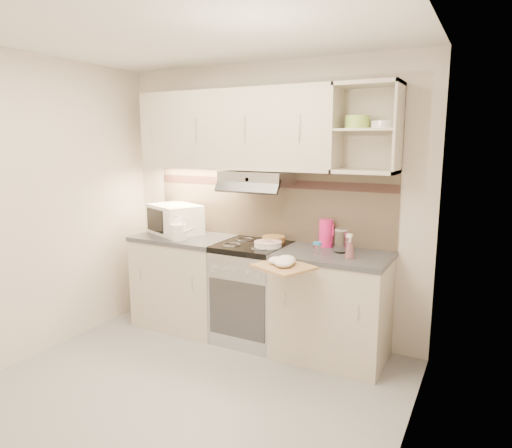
% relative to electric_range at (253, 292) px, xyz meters
% --- Properties ---
extents(ground, '(3.00, 3.00, 0.00)m').
position_rel_electric_range_xyz_m(ground, '(0.00, -1.10, -0.45)').
color(ground, '#969698').
rests_on(ground, ground).
extents(room_shell, '(3.04, 2.84, 2.52)m').
position_rel_electric_range_xyz_m(room_shell, '(0.00, -0.73, 1.18)').
color(room_shell, beige).
rests_on(room_shell, ground).
extents(base_cabinet_left, '(0.90, 0.60, 0.86)m').
position_rel_electric_range_xyz_m(base_cabinet_left, '(-0.75, 0.00, -0.02)').
color(base_cabinet_left, beige).
rests_on(base_cabinet_left, ground).
extents(worktop_left, '(0.92, 0.62, 0.04)m').
position_rel_electric_range_xyz_m(worktop_left, '(-0.75, 0.00, 0.43)').
color(worktop_left, '#47474C').
rests_on(worktop_left, base_cabinet_left).
extents(base_cabinet_right, '(0.90, 0.60, 0.86)m').
position_rel_electric_range_xyz_m(base_cabinet_right, '(0.75, 0.00, -0.02)').
color(base_cabinet_right, beige).
rests_on(base_cabinet_right, ground).
extents(worktop_right, '(0.92, 0.62, 0.04)m').
position_rel_electric_range_xyz_m(worktop_right, '(0.75, 0.00, 0.43)').
color(worktop_right, '#47474C').
rests_on(worktop_right, base_cabinet_right).
extents(electric_range, '(0.60, 0.60, 0.90)m').
position_rel_electric_range_xyz_m(electric_range, '(0.00, 0.00, 0.00)').
color(electric_range, '#B7B7BC').
rests_on(electric_range, ground).
extents(microwave, '(0.61, 0.55, 0.29)m').
position_rel_electric_range_xyz_m(microwave, '(-0.90, 0.06, 0.59)').
color(microwave, white).
rests_on(microwave, worktop_left).
extents(watering_can, '(0.27, 0.14, 0.23)m').
position_rel_electric_range_xyz_m(watering_can, '(-0.67, -0.18, 0.53)').
color(watering_can, white).
rests_on(watering_can, worktop_left).
extents(plate_stack, '(0.24, 0.24, 0.05)m').
position_rel_electric_range_xyz_m(plate_stack, '(0.17, -0.03, 0.47)').
color(plate_stack, white).
rests_on(plate_stack, electric_range).
extents(bread_loaf, '(0.21, 0.21, 0.05)m').
position_rel_electric_range_xyz_m(bread_loaf, '(0.13, 0.16, 0.48)').
color(bread_loaf, olive).
rests_on(bread_loaf, electric_range).
extents(pink_pitcher, '(0.13, 0.12, 0.24)m').
position_rel_electric_range_xyz_m(pink_pitcher, '(0.61, 0.20, 0.57)').
color(pink_pitcher, '#EE1D72').
rests_on(pink_pitcher, worktop_right).
extents(glass_jar, '(0.11, 0.11, 0.20)m').
position_rel_electric_range_xyz_m(glass_jar, '(0.79, 0.05, 0.55)').
color(glass_jar, white).
rests_on(glass_jar, worktop_right).
extents(spice_jar, '(0.07, 0.07, 0.10)m').
position_rel_electric_range_xyz_m(spice_jar, '(0.64, -0.09, 0.50)').
color(spice_jar, white).
rests_on(spice_jar, worktop_right).
extents(spray_bottle, '(0.08, 0.08, 0.21)m').
position_rel_electric_range_xyz_m(spray_bottle, '(0.91, -0.09, 0.53)').
color(spray_bottle, pink).
rests_on(spray_bottle, worktop_right).
extents(cutting_board, '(0.50, 0.48, 0.02)m').
position_rel_electric_range_xyz_m(cutting_board, '(0.52, -0.47, 0.42)').
color(cutting_board, '#A3804B').
rests_on(cutting_board, base_cabinet_right).
extents(dish_towel, '(0.28, 0.25, 0.07)m').
position_rel_electric_range_xyz_m(dish_towel, '(0.49, -0.44, 0.46)').
color(dish_towel, white).
rests_on(dish_towel, cutting_board).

